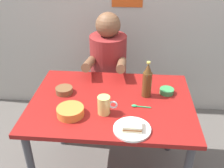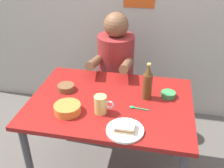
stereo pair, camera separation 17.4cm
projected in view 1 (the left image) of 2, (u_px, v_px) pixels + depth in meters
The scene contains 11 objects.
dining_table at pixel (111, 111), 1.83m from camera, with size 1.10×0.80×0.74m.
stool at pixel (109, 97), 2.53m from camera, with size 0.34×0.34×0.45m.
person_seated at pixel (108, 58), 2.30m from camera, with size 0.33×0.56×0.72m.
plate_orange at pixel (132, 129), 1.51m from camera, with size 0.22×0.22×0.01m, color silver.
sandwich at pixel (132, 126), 1.50m from camera, with size 0.11×0.09×0.04m.
beer_mug at pixel (104, 105), 1.63m from camera, with size 0.13×0.08×0.12m.
beer_bottle at pixel (147, 81), 1.77m from camera, with size 0.06×0.06×0.26m.
dip_bowl_green at pixel (167, 91), 1.85m from camera, with size 0.10×0.10×0.03m.
soup_bowl_orange at pixel (70, 111), 1.62m from camera, with size 0.17×0.17×0.05m.
condiment_bowl_brown at pixel (64, 90), 1.85m from camera, with size 0.12×0.12×0.04m.
spoon at pixel (138, 106), 1.71m from camera, with size 0.13×0.03×0.01m.
Camera 1 is at (0.13, -1.47, 1.74)m, focal length 41.95 mm.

